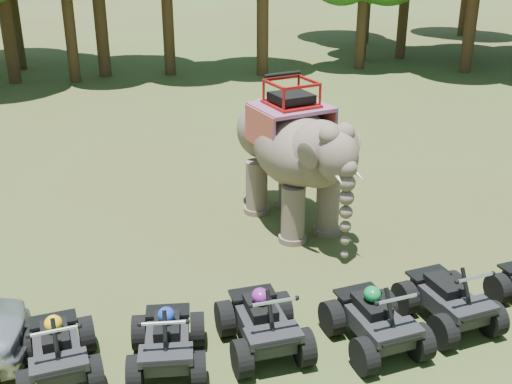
# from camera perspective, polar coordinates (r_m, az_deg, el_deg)

# --- Properties ---
(ground) EXTENTS (110.00, 110.00, 0.00)m
(ground) POSITION_cam_1_polar(r_m,az_deg,el_deg) (12.97, 1.15, -9.80)
(ground) COLOR #47381E
(ground) RESTS_ON ground
(elephant) EXTENTS (3.00, 4.73, 3.68)m
(elephant) POSITION_cam_1_polar(r_m,az_deg,el_deg) (15.52, 3.22, 3.46)
(elephant) COLOR brown
(elephant) RESTS_ON ground
(atv_0) EXTENTS (1.53, 1.94, 1.32)m
(atv_0) POSITION_cam_1_polar(r_m,az_deg,el_deg) (11.26, -17.35, -12.68)
(atv_0) COLOR black
(atv_0) RESTS_ON ground
(atv_1) EXTENTS (1.47, 1.88, 1.29)m
(atv_1) POSITION_cam_1_polar(r_m,az_deg,el_deg) (11.10, -7.93, -12.37)
(atv_1) COLOR black
(atv_1) RESTS_ON ground
(atv_2) EXTENTS (1.48, 1.95, 1.38)m
(atv_2) POSITION_cam_1_polar(r_m,az_deg,el_deg) (11.37, 0.63, -10.89)
(atv_2) COLOR black
(atv_2) RESTS_ON ground
(atv_3) EXTENTS (1.60, 2.02, 1.36)m
(atv_3) POSITION_cam_1_polar(r_m,az_deg,el_deg) (11.64, 10.61, -10.50)
(atv_3) COLOR black
(atv_3) RESTS_ON ground
(atv_4) EXTENTS (1.61, 2.02, 1.35)m
(atv_4) POSITION_cam_1_polar(r_m,az_deg,el_deg) (12.56, 16.83, -8.49)
(atv_4) COLOR black
(atv_4) RESTS_ON ground
(tree_25) EXTENTS (5.04, 5.04, 7.21)m
(tree_25) POSITION_cam_1_polar(r_m,az_deg,el_deg) (31.11, -16.45, 15.87)
(tree_25) COLOR #195114
(tree_25) RESTS_ON ground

